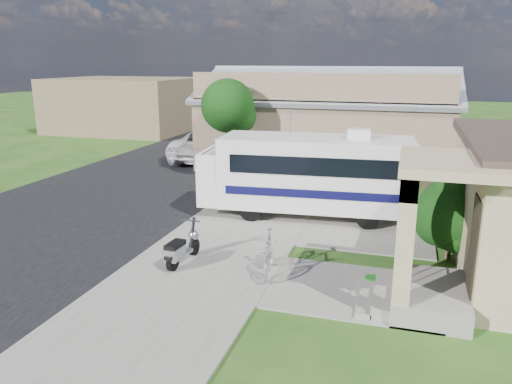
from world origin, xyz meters
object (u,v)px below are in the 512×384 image
(scooter, at_px, (181,249))
(van, at_px, (246,129))
(motorhome, at_px, (308,173))
(garden_hose, at_px, (372,281))
(pickup_truck, at_px, (215,143))
(shrub, at_px, (454,211))
(bicycle, at_px, (268,255))

(scooter, bearing_deg, van, 107.70)
(motorhome, distance_m, garden_hose, 5.81)
(pickup_truck, xyz_separation_m, van, (-0.47, 6.96, -0.10))
(shrub, relative_size, scooter, 1.59)
(motorhome, relative_size, bicycle, 4.06)
(shrub, bearing_deg, scooter, -158.48)
(van, height_order, garden_hose, van)
(scooter, relative_size, van, 0.31)
(shrub, relative_size, bicycle, 1.46)
(scooter, distance_m, bicycle, 2.37)
(motorhome, bearing_deg, garden_hose, -66.90)
(shrub, height_order, bicycle, shrub)
(motorhome, bearing_deg, scooter, -118.69)
(motorhome, xyz_separation_m, pickup_truck, (-6.92, 8.72, -0.69))
(shrub, xyz_separation_m, garden_hose, (-1.95, -2.40, -1.28))
(motorhome, bearing_deg, shrub, -34.04)
(motorhome, height_order, pickup_truck, motorhome)
(bicycle, distance_m, garden_hose, 2.65)
(motorhome, xyz_separation_m, shrub, (4.58, -2.57, -0.23))
(shrub, relative_size, garden_hose, 7.27)
(scooter, distance_m, pickup_truck, 14.75)
(motorhome, distance_m, scooter, 5.90)
(shrub, bearing_deg, motorhome, 150.74)
(bicycle, height_order, van, van)
(shrub, relative_size, van, 0.48)
(bicycle, bearing_deg, pickup_truck, 105.67)
(van, bearing_deg, bicycle, -65.44)
(pickup_truck, bearing_deg, van, -84.81)
(shrub, distance_m, scooter, 7.50)
(scooter, height_order, van, van)
(motorhome, xyz_separation_m, bicycle, (0.02, -5.17, -1.04))
(garden_hose, bearing_deg, bicycle, -175.35)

